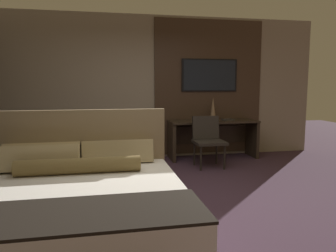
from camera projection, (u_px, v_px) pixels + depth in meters
ground_plane at (170, 201)px, 4.11m from camera, size 16.00×16.00×0.00m
wall_back_tv_panel at (152, 88)px, 6.49m from camera, size 7.20×0.09×2.80m
bed at (77, 203)px, 3.19m from camera, size 2.07×2.13×1.15m
desk at (212, 132)px, 6.53m from camera, size 1.74×0.58×0.75m
tv at (210, 75)px, 6.61m from camera, size 1.15×0.04×0.65m
desk_chair at (208, 137)px, 5.85m from camera, size 0.53×0.53×0.90m
vase_tall at (213, 109)px, 6.57m from camera, size 0.13×0.13×0.45m
book at (228, 120)px, 6.48m from camera, size 0.25×0.20×0.03m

